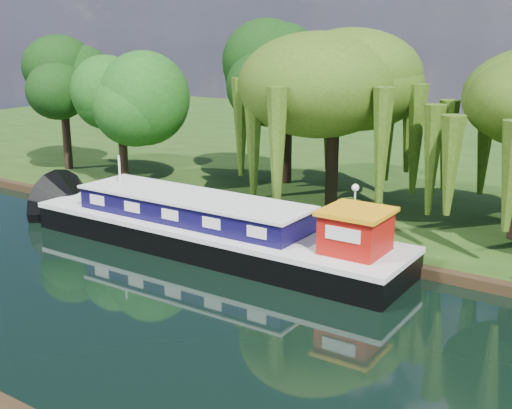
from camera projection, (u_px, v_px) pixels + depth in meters
The scene contains 10 objects.
ground at pixel (214, 317), 23.46m from camera, with size 120.00×120.00×0.00m, color black.
far_bank at pixel (479, 161), 50.54m from camera, with size 120.00×52.00×0.45m, color #1E390F.
dutch_barge at pixel (213, 230), 30.34m from camera, with size 19.55×4.54×4.12m.
red_dinghy at pixel (102, 229), 33.90m from camera, with size 2.52×3.52×0.73m, color #99100B.
willow_left at pixel (334, 86), 34.61m from camera, with size 7.80×7.80×9.35m.
tree_far_left at pixel (120, 97), 40.46m from camera, with size 5.09×5.09×8.21m.
tree_far_back at pixel (63, 86), 45.19m from camera, with size 5.05×5.05×8.49m.
tree_far_mid at pixel (288, 81), 40.70m from camera, with size 5.84×5.84×9.55m.
lamppost at pixel (355, 196), 30.93m from camera, with size 0.36×0.36×2.56m.
mooring_posts at pixel (315, 232), 30.18m from camera, with size 19.16×0.16×1.00m.
Camera 1 is at (13.40, -16.97, 10.09)m, focal length 45.00 mm.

